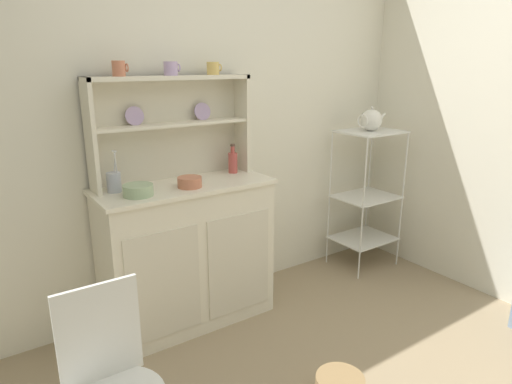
{
  "coord_description": "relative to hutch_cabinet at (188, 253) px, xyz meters",
  "views": [
    {
      "loc": [
        -1.42,
        -1.0,
        1.62
      ],
      "look_at": [
        0.03,
        1.12,
        0.87
      ],
      "focal_mm": 31.29,
      "sensor_mm": 36.0,
      "label": 1
    }
  ],
  "objects": [
    {
      "name": "cup_lilac_1",
      "position": [
        0.01,
        0.12,
        1.11
      ],
      "size": [
        0.09,
        0.08,
        0.08
      ],
      "color": "#B79ECC",
      "rests_on": "hutch_shelf_unit"
    },
    {
      "name": "cup_terracotta_0",
      "position": [
        -0.3,
        0.12,
        1.12
      ],
      "size": [
        0.08,
        0.07,
        0.08
      ],
      "color": "#C67556",
      "rests_on": "hutch_shelf_unit"
    },
    {
      "name": "utensil_jar",
      "position": [
        -0.39,
        0.08,
        0.5
      ],
      "size": [
        0.08,
        0.08,
        0.24
      ],
      "color": "#B2B7C6",
      "rests_on": "hutch_cabinet"
    },
    {
      "name": "hutch_shelf_unit",
      "position": [
        -0.0,
        0.16,
        0.82
      ],
      "size": [
        0.99,
        0.18,
        0.63
      ],
      "color": "beige",
      "rests_on": "hutch_cabinet"
    },
    {
      "name": "jam_bottle",
      "position": [
        0.39,
        0.09,
        0.52
      ],
      "size": [
        0.06,
        0.06,
        0.19
      ],
      "color": "#B74C47",
      "rests_on": "hutch_cabinet"
    },
    {
      "name": "hutch_cabinet",
      "position": [
        0.0,
        0.0,
        0.0
      ],
      "size": [
        1.07,
        0.45,
        0.92
      ],
      "color": "silver",
      "rests_on": "ground"
    },
    {
      "name": "bowl_mixing_large",
      "position": [
        -0.31,
        -0.07,
        0.48
      ],
      "size": [
        0.16,
        0.16,
        0.06
      ],
      "primitive_type": "cylinder",
      "color": "#9EB78E",
      "rests_on": "hutch_cabinet"
    },
    {
      "name": "porcelain_teapot",
      "position": [
        1.56,
        -0.04,
        0.72
      ],
      "size": [
        0.25,
        0.16,
        0.19
      ],
      "color": "white",
      "rests_on": "bakers_rack"
    },
    {
      "name": "wall_back",
      "position": [
        0.32,
        0.26,
        0.78
      ],
      "size": [
        3.84,
        0.05,
        2.5
      ],
      "primitive_type": "cube",
      "color": "silver",
      "rests_on": "ground"
    },
    {
      "name": "cup_gold_2",
      "position": [
        0.28,
        0.12,
        1.11
      ],
      "size": [
        0.09,
        0.08,
        0.08
      ],
      "color": "#DBB760",
      "rests_on": "hutch_shelf_unit"
    },
    {
      "name": "bowl_floral_medium",
      "position": [
        -0.0,
        -0.07,
        0.48
      ],
      "size": [
        0.14,
        0.14,
        0.06
      ],
      "primitive_type": "cylinder",
      "color": "#C67556",
      "rests_on": "hutch_cabinet"
    },
    {
      "name": "bakers_rack",
      "position": [
        1.56,
        -0.04,
        0.19
      ],
      "size": [
        0.47,
        0.38,
        1.11
      ],
      "color": "silver",
      "rests_on": "ground"
    },
    {
      "name": "wire_chair",
      "position": [
        -0.76,
        -0.93,
        0.05
      ],
      "size": [
        0.36,
        0.36,
        0.85
      ],
      "rotation": [
        0.0,
        0.0,
        0.24
      ],
      "color": "white",
      "rests_on": "ground"
    }
  ]
}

